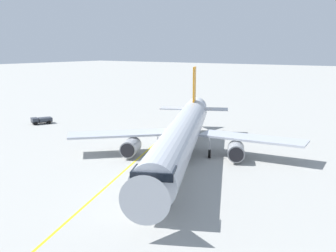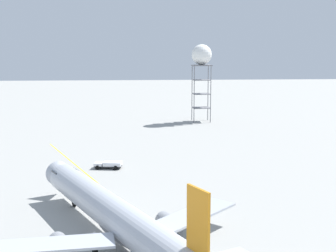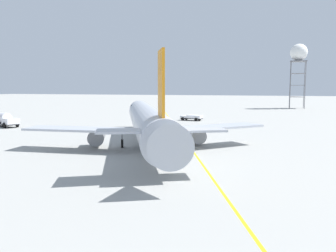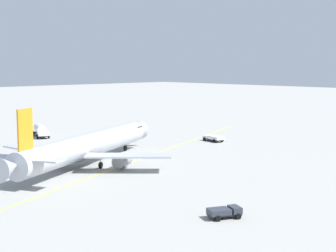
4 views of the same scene
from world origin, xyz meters
name	(u,v)px [view 2 (image 2 of 4)]	position (x,y,z in m)	size (l,w,h in m)	color
ground_plane	(112,233)	(0.00, 0.00, 0.00)	(600.00, 600.00, 0.00)	#9E9E99
airliner_main	(117,218)	(3.57, 0.82, 3.15)	(42.20, 28.92, 11.01)	#B2B7C1
pushback_tug_truck	(109,164)	(-32.34, -1.83, 0.81)	(3.11, 5.41, 1.30)	#232326
radar_tower	(202,58)	(-90.71, 24.54, 19.98)	(6.29, 6.29, 24.03)	slate
taxiway_centreline	(154,230)	(-0.53, 5.26, 0.00)	(113.55, 44.56, 0.01)	yellow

